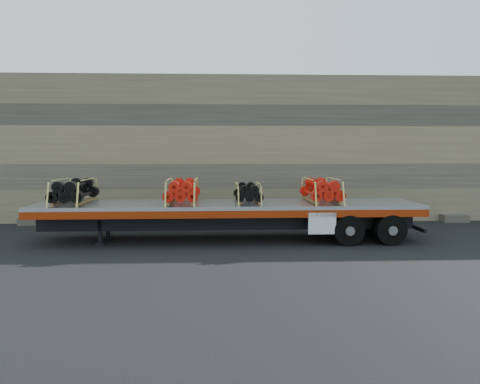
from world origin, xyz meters
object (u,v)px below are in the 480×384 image
object	(u,v)px
trailer	(228,221)
bundle_midfront	(183,192)
bundle_front	(74,192)
bundle_rear	(321,191)
bundle_midrear	(248,193)

from	to	relation	value
trailer	bundle_midfront	distance (m)	2.06
bundle_front	bundle_rear	world-z (taller)	bundle_front
bundle_front	bundle_midrear	size ratio (longest dim) A/B	1.24
bundle_midrear	bundle_front	bearing A→B (deg)	180.00
trailer	bundle_front	size ratio (longest dim) A/B	5.82
bundle_midfront	bundle_front	bearing A→B (deg)	-180.00
bundle_front	bundle_rear	distance (m)	9.34
bundle_front	bundle_midfront	size ratio (longest dim) A/B	1.01
bundle_midrear	bundle_rear	xyz separation A→B (m)	(2.83, 0.03, 0.08)
bundle_midfront	bundle_rear	xyz separation A→B (m)	(5.31, 0.05, 0.00)
bundle_front	bundle_midrear	world-z (taller)	bundle_front
bundle_front	bundle_midrear	xyz separation A→B (m)	(6.51, 0.07, -0.08)
bundle_front	bundle_midrear	bearing A→B (deg)	-0.00
trailer	bundle_midrear	xyz separation A→B (m)	(0.77, 0.01, 1.08)
bundle_rear	bundle_midrear	bearing A→B (deg)	180.00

